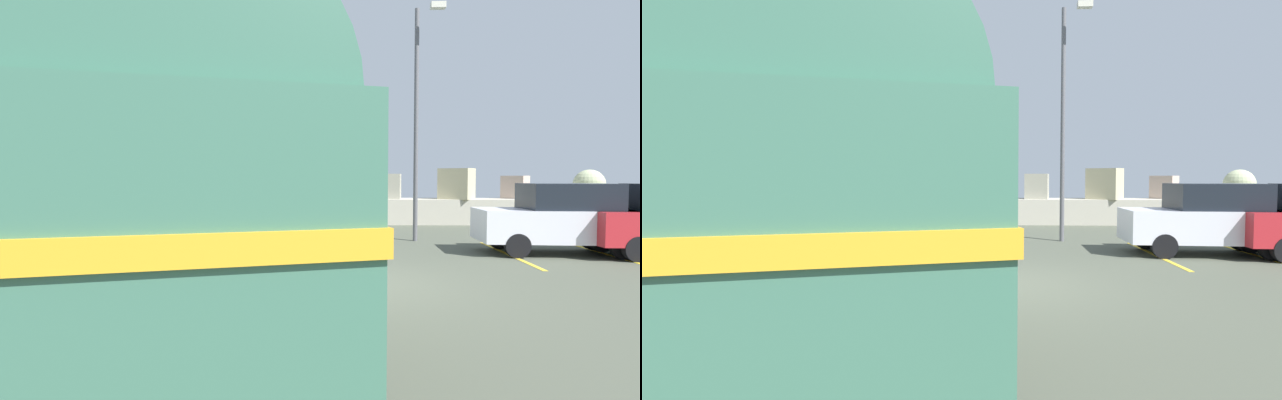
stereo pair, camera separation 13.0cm
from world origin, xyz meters
TOP-DOWN VIEW (x-y plane):
  - ground at (0.00, 0.00)m, footprint 32.00×26.00m
  - breakwater at (0.04, 11.80)m, footprint 31.36×2.09m
  - vintage_coach at (-2.32, -2.18)m, footprint 4.80×8.91m
  - parked_car_nearest at (5.65, 3.65)m, footprint 4.17×1.88m
  - lamp_post at (2.33, 5.99)m, footprint 0.82×0.71m

SIDE VIEW (x-z plane):
  - ground at x=0.00m, z-range 0.00..0.02m
  - breakwater at x=0.04m, z-range -0.44..1.98m
  - parked_car_nearest at x=5.65m, z-range 0.04..1.90m
  - vintage_coach at x=-2.32m, z-range 0.20..3.90m
  - lamp_post at x=2.33m, z-range 0.42..7.70m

